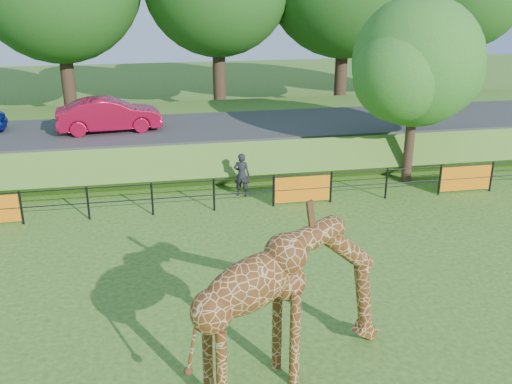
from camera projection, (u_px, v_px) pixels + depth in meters
ground at (262, 358)px, 11.49m from camera, size 90.00×90.00×0.00m
giraffe at (292, 303)px, 10.51m from camera, size 4.36×2.36×3.12m
perimeter_fence at (214, 195)px, 18.67m from camera, size 28.07×0.10×1.10m
embankment at (194, 135)px, 25.54m from camera, size 40.00×9.00×1.30m
road at (197, 127)px, 23.91m from camera, size 40.00×5.00×0.12m
car_red at (109, 115)px, 22.83m from camera, size 4.23×1.84×1.35m
visitor at (242, 175)px, 19.91m from camera, size 0.67×0.56×1.56m
tree_east at (419, 67)px, 20.20m from camera, size 5.40×4.71×6.76m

